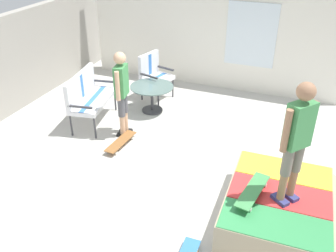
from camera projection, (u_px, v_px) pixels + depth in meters
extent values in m
cube|color=beige|center=(173.00, 178.00, 5.99)|extent=(12.00, 12.00, 0.10)
cube|color=white|center=(213.00, 32.00, 8.55)|extent=(0.20, 6.00, 2.57)
cube|color=silver|center=(251.00, 35.00, 8.14)|extent=(0.03, 1.10, 1.40)
cube|color=tan|center=(277.00, 208.00, 4.97)|extent=(1.77, 1.38, 0.46)
cube|color=#338C4C|center=(275.00, 224.00, 4.38)|extent=(0.59, 1.31, 0.01)
cube|color=red|center=(280.00, 194.00, 4.85)|extent=(0.59, 1.31, 0.01)
cube|color=yellow|center=(284.00, 170.00, 5.33)|extent=(0.59, 1.31, 0.01)
cylinder|color=#B2B2B7|center=(231.00, 185.00, 5.06)|extent=(1.67, 0.09, 0.05)
cylinder|color=#38383D|center=(95.00, 128.00, 6.86)|extent=(0.04, 0.04, 0.44)
cylinder|color=#38383D|center=(115.00, 101.00, 7.85)|extent=(0.04, 0.04, 0.44)
cylinder|color=#38383D|center=(71.00, 125.00, 6.94)|extent=(0.04, 0.04, 0.44)
cylinder|color=#38383D|center=(94.00, 99.00, 7.93)|extent=(0.04, 0.04, 0.44)
cube|color=silver|center=(93.00, 100.00, 7.27)|extent=(1.33, 0.76, 0.08)
cube|color=#3872C6|center=(93.00, 99.00, 7.25)|extent=(1.21, 0.31, 0.00)
cube|color=silver|center=(80.00, 86.00, 7.16)|extent=(1.24, 0.30, 0.50)
cube|color=#3872C6|center=(80.00, 86.00, 7.16)|extent=(0.11, 0.10, 0.46)
cube|color=#38383D|center=(80.00, 107.00, 6.67)|extent=(0.12, 0.47, 0.04)
cube|color=#38383D|center=(103.00, 81.00, 7.70)|extent=(0.12, 0.47, 0.04)
cylinder|color=#38383D|center=(158.00, 96.00, 8.05)|extent=(0.04, 0.04, 0.44)
cylinder|color=#38383D|center=(173.00, 88.00, 8.43)|extent=(0.04, 0.04, 0.44)
cylinder|color=#38383D|center=(142.00, 91.00, 8.29)|extent=(0.04, 0.04, 0.44)
cylinder|color=#38383D|center=(157.00, 83.00, 8.67)|extent=(0.04, 0.04, 0.44)
cube|color=silver|center=(157.00, 79.00, 8.23)|extent=(0.74, 0.69, 0.08)
cube|color=#3872C6|center=(157.00, 77.00, 8.21)|extent=(0.59, 0.24, 0.00)
cube|color=silver|center=(149.00, 64.00, 8.21)|extent=(0.62, 0.23, 0.50)
cube|color=#3872C6|center=(149.00, 64.00, 8.21)|extent=(0.12, 0.11, 0.46)
cube|color=#38383D|center=(149.00, 76.00, 7.95)|extent=(0.16, 0.46, 0.04)
cube|color=#38383D|center=(165.00, 68.00, 8.35)|extent=(0.16, 0.46, 0.04)
cylinder|color=#38383D|center=(152.00, 99.00, 7.80)|extent=(0.06, 0.06, 0.55)
cylinder|color=#38383D|center=(152.00, 110.00, 7.93)|extent=(0.44, 0.44, 0.03)
cylinder|color=slate|center=(152.00, 87.00, 7.66)|extent=(0.90, 0.90, 0.02)
cube|color=black|center=(123.00, 135.00, 7.01)|extent=(0.15, 0.25, 0.05)
cylinder|color=tan|center=(123.00, 125.00, 6.91)|extent=(0.10, 0.10, 0.38)
cylinder|color=#4C4C51|center=(121.00, 107.00, 6.72)|extent=(0.13, 0.13, 0.38)
cube|color=black|center=(126.00, 130.00, 7.16)|extent=(0.15, 0.25, 0.05)
cylinder|color=tan|center=(125.00, 121.00, 7.05)|extent=(0.10, 0.10, 0.38)
cylinder|color=#4C4C51|center=(124.00, 103.00, 6.86)|extent=(0.13, 0.13, 0.38)
cube|color=#3F8C4C|center=(121.00, 81.00, 6.56)|extent=(0.35, 0.23, 0.56)
sphere|color=tan|center=(120.00, 58.00, 6.35)|extent=(0.22, 0.22, 0.22)
cylinder|color=tan|center=(118.00, 86.00, 6.40)|extent=(0.08, 0.08, 0.54)
cylinder|color=tan|center=(125.00, 78.00, 6.74)|extent=(0.08, 0.08, 0.54)
cube|color=navy|center=(280.00, 200.00, 4.72)|extent=(0.23, 0.26, 0.05)
cylinder|color=#9E7051|center=(282.00, 186.00, 4.61)|extent=(0.10, 0.10, 0.38)
cylinder|color=slate|center=(287.00, 161.00, 4.42)|extent=(0.13, 0.13, 0.38)
cube|color=navy|center=(289.00, 195.00, 4.79)|extent=(0.23, 0.26, 0.05)
cylinder|color=#9E7051|center=(292.00, 182.00, 4.69)|extent=(0.10, 0.10, 0.38)
cylinder|color=slate|center=(297.00, 157.00, 4.50)|extent=(0.13, 0.13, 0.38)
cube|color=#3F8C4C|center=(299.00, 125.00, 4.22)|extent=(0.36, 0.34, 0.56)
sphere|color=#9E7051|center=(306.00, 91.00, 4.02)|extent=(0.22, 0.22, 0.22)
cylinder|color=#9E7051|center=(286.00, 131.00, 4.15)|extent=(0.08, 0.08, 0.54)
cylinder|color=#9E7051|center=(311.00, 122.00, 4.32)|extent=(0.08, 0.08, 0.54)
cube|color=brown|center=(121.00, 141.00, 6.68)|extent=(0.81, 0.25, 0.02)
cylinder|color=silver|center=(133.00, 138.00, 6.91)|extent=(0.06, 0.03, 0.06)
cylinder|color=silver|center=(125.00, 136.00, 6.97)|extent=(0.06, 0.03, 0.06)
cylinder|color=silver|center=(116.00, 153.00, 6.47)|extent=(0.06, 0.03, 0.06)
cylinder|color=silver|center=(109.00, 151.00, 6.53)|extent=(0.06, 0.03, 0.06)
cylinder|color=gold|center=(197.00, 251.00, 4.58)|extent=(0.06, 0.03, 0.06)
cylinder|color=gold|center=(184.00, 248.00, 4.63)|extent=(0.06, 0.03, 0.06)
cube|color=#3F8C4C|center=(253.00, 190.00, 4.77)|extent=(0.82, 0.34, 0.01)
cylinder|color=silver|center=(265.00, 185.00, 4.97)|extent=(0.06, 0.04, 0.06)
cylinder|color=silver|center=(254.00, 181.00, 5.05)|extent=(0.06, 0.04, 0.06)
cylinder|color=silver|center=(250.00, 209.00, 4.56)|extent=(0.06, 0.04, 0.06)
cylinder|color=silver|center=(238.00, 205.00, 4.63)|extent=(0.06, 0.04, 0.06)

